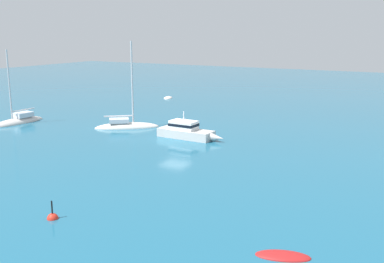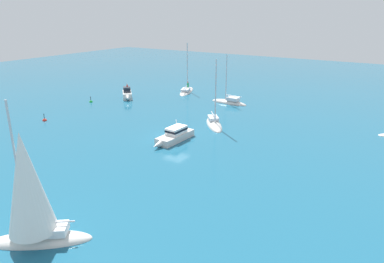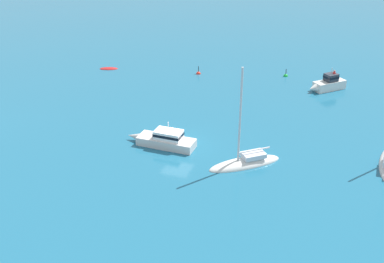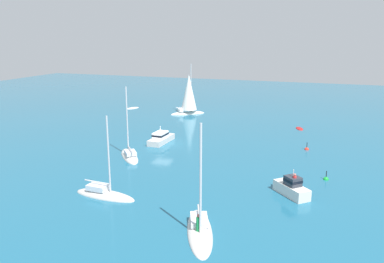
{
  "view_description": "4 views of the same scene",
  "coord_description": "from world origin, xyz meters",
  "px_view_note": "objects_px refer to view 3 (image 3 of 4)",
  "views": [
    {
      "loc": [
        21.04,
        -34.59,
        9.44
      ],
      "look_at": [
        1.33,
        0.76,
        0.58
      ],
      "focal_mm": 43.05,
      "sensor_mm": 36.0,
      "label": 1
    },
    {
      "loc": [
        32.12,
        22.59,
        13.99
      ],
      "look_at": [
        3.16,
        4.21,
        2.39
      ],
      "focal_mm": 33.4,
      "sensor_mm": 36.0,
      "label": 2
    },
    {
      "loc": [
        -12.95,
        34.61,
        19.71
      ],
      "look_at": [
        -2.19,
        2.37,
        2.81
      ],
      "focal_mm": 43.74,
      "sensor_mm": 36.0,
      "label": 3
    },
    {
      "loc": [
        -47.06,
        -21.08,
        14.51
      ],
      "look_at": [
        2.38,
        -3.5,
        1.54
      ],
      "focal_mm": 36.7,
      "sensor_mm": 36.0,
      "label": 4
    }
  ],
  "objects_px": {
    "dinghy": "(109,69)",
    "mooring_buoy": "(286,76)",
    "powerboat": "(165,139)",
    "motor_cruiser": "(328,84)",
    "channel_buoy": "(198,74)",
    "sailboat_1": "(245,163)"
  },
  "relations": [
    {
      "from": "dinghy",
      "to": "mooring_buoy",
      "type": "distance_m",
      "value": 22.65
    },
    {
      "from": "powerboat",
      "to": "dinghy",
      "type": "relative_size",
      "value": 2.5
    },
    {
      "from": "motor_cruiser",
      "to": "dinghy",
      "type": "height_order",
      "value": "motor_cruiser"
    },
    {
      "from": "channel_buoy",
      "to": "mooring_buoy",
      "type": "distance_m",
      "value": 10.89
    },
    {
      "from": "motor_cruiser",
      "to": "dinghy",
      "type": "xyz_separation_m",
      "value": [
        27.42,
        1.32,
        -0.73
      ]
    },
    {
      "from": "powerboat",
      "to": "mooring_buoy",
      "type": "distance_m",
      "value": 23.11
    },
    {
      "from": "channel_buoy",
      "to": "powerboat",
      "type": "bearing_deg",
      "value": 98.89
    },
    {
      "from": "dinghy",
      "to": "sailboat_1",
      "type": "distance_m",
      "value": 28.77
    },
    {
      "from": "dinghy",
      "to": "powerboat",
      "type": "bearing_deg",
      "value": 111.34
    },
    {
      "from": "motor_cruiser",
      "to": "channel_buoy",
      "type": "relative_size",
      "value": 3.34
    },
    {
      "from": "motor_cruiser",
      "to": "powerboat",
      "type": "relative_size",
      "value": 0.66
    },
    {
      "from": "dinghy",
      "to": "channel_buoy",
      "type": "height_order",
      "value": "channel_buoy"
    },
    {
      "from": "motor_cruiser",
      "to": "dinghy",
      "type": "bearing_deg",
      "value": -41.34
    },
    {
      "from": "powerboat",
      "to": "dinghy",
      "type": "xyz_separation_m",
      "value": [
        14.65,
        -17.37,
        -0.63
      ]
    },
    {
      "from": "motor_cruiser",
      "to": "mooring_buoy",
      "type": "bearing_deg",
      "value": -75.17
    },
    {
      "from": "powerboat",
      "to": "dinghy",
      "type": "bearing_deg",
      "value": -47.59
    },
    {
      "from": "sailboat_1",
      "to": "channel_buoy",
      "type": "relative_size",
      "value": 7.15
    },
    {
      "from": "sailboat_1",
      "to": "mooring_buoy",
      "type": "height_order",
      "value": "sailboat_1"
    },
    {
      "from": "powerboat",
      "to": "motor_cruiser",
      "type": "bearing_deg",
      "value": -122.07
    },
    {
      "from": "motor_cruiser",
      "to": "powerboat",
      "type": "height_order",
      "value": "motor_cruiser"
    },
    {
      "from": "motor_cruiser",
      "to": "channel_buoy",
      "type": "height_order",
      "value": "motor_cruiser"
    },
    {
      "from": "dinghy",
      "to": "mooring_buoy",
      "type": "xyz_separation_m",
      "value": [
        -22.21,
        -4.46,
        0.01
      ]
    }
  ]
}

